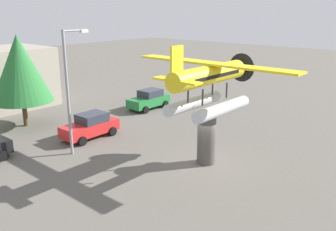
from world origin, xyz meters
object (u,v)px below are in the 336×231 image
Objects in this scene: car_mid_red at (90,126)px; tree_east at (20,69)px; floatplane_monument at (209,83)px; car_far_green at (149,99)px; streetlight_primary at (70,84)px; display_pedestal at (206,138)px.

tree_east is at bearing -75.08° from car_mid_red.
floatplane_monument is 13.64m from car_far_green.
car_mid_red is at bearing 31.85° from streetlight_primary.
streetlight_primary is 1.09× the size of tree_east.
display_pedestal reaches higher than car_far_green.
display_pedestal is 0.41× the size of streetlight_primary.
floatplane_monument is 1.46× the size of tree_east.
floatplane_monument reaches higher than car_far_green.
streetlight_primary reaches higher than car_mid_red.
streetlight_primary is at bearing 31.85° from car_mid_red.
display_pedestal is at bearing -180.00° from floatplane_monument.
car_far_green is at bearing 58.42° from display_pedestal.
car_mid_red is 1.00× the size of car_far_green.
streetlight_primary reaches higher than display_pedestal.
streetlight_primary is (-11.05, -3.82, 3.65)m from car_far_green.
car_far_green is (6.86, 11.16, -0.72)m from display_pedestal.
car_mid_red is at bearing 102.01° from floatplane_monument.
streetlight_primary reaches higher than tree_east.
floatplane_monument reaches higher than display_pedestal.
streetlight_primary is at bearing 121.14° from floatplane_monument.
car_mid_red is 8.81m from car_far_green.
floatplane_monument reaches higher than car_mid_red.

